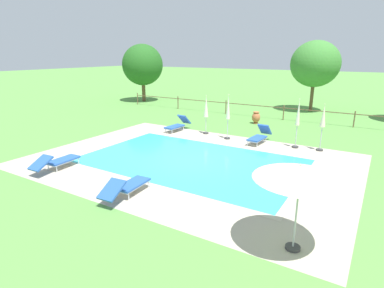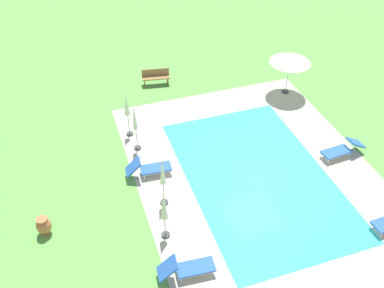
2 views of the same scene
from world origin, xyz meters
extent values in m
plane|color=#599342|center=(0.00, 0.00, 0.00)|extent=(160.00, 160.00, 0.00)
cube|color=#B2A893|center=(0.00, 0.00, 0.00)|extent=(13.53, 9.98, 0.01)
cube|color=#38C6D1|center=(0.00, 0.00, 0.01)|extent=(9.33, 5.78, 0.01)
cube|color=#C0B59F|center=(0.00, 3.01, 0.01)|extent=(9.81, 0.24, 0.01)
cube|color=#C0B59F|center=(0.00, -3.01, 0.01)|extent=(9.81, 0.24, 0.01)
cube|color=#C0B59F|center=(4.78, 0.00, 0.01)|extent=(0.24, 5.78, 0.01)
cube|color=#C0B59F|center=(-4.78, 0.00, 0.01)|extent=(0.24, 5.78, 0.01)
cube|color=#2856A8|center=(-3.61, 4.01, 0.32)|extent=(0.70, 1.34, 0.07)
cube|color=#2856A8|center=(-3.53, 4.96, 0.60)|extent=(0.65, 0.71, 0.62)
cube|color=silver|center=(-3.61, 4.01, 0.26)|extent=(0.67, 1.32, 0.04)
cylinder|color=silver|center=(-3.40, 3.43, 0.14)|extent=(0.04, 0.04, 0.28)
cylinder|color=silver|center=(-3.91, 3.48, 0.14)|extent=(0.04, 0.04, 0.28)
cylinder|color=silver|center=(-3.31, 4.53, 0.14)|extent=(0.04, 0.04, 0.28)
cylinder|color=silver|center=(-3.82, 4.58, 0.14)|extent=(0.04, 0.04, 0.28)
cube|color=#2856A8|center=(0.06, -3.81, 0.32)|extent=(0.69, 1.34, 0.07)
cube|color=#2856A8|center=(0.13, -4.83, 0.51)|extent=(0.65, 0.82, 0.45)
cube|color=silver|center=(0.06, -3.81, 0.26)|extent=(0.66, 1.31, 0.04)
cylinder|color=silver|center=(-0.23, -3.28, 0.14)|extent=(0.04, 0.04, 0.28)
cylinder|color=silver|center=(0.28, -3.24, 0.14)|extent=(0.04, 0.04, 0.28)
cylinder|color=silver|center=(-0.15, -4.38, 0.14)|extent=(0.04, 0.04, 0.28)
cylinder|color=silver|center=(0.35, -4.34, 0.14)|extent=(0.04, 0.04, 0.28)
cylinder|color=silver|center=(-4.34, -2.89, 0.14)|extent=(0.04, 0.04, 0.28)
cylinder|color=silver|center=(-3.83, -2.87, 0.14)|extent=(0.04, 0.04, 0.28)
cube|color=#2856A8|center=(1.56, 4.01, 0.32)|extent=(0.69, 1.34, 0.07)
cube|color=#2856A8|center=(1.63, 4.96, 0.61)|extent=(0.64, 0.69, 0.64)
cube|color=silver|center=(1.56, 4.01, 0.26)|extent=(0.66, 1.31, 0.04)
cylinder|color=silver|center=(1.78, 3.45, 0.14)|extent=(0.04, 0.04, 0.28)
cylinder|color=silver|center=(1.27, 3.48, 0.14)|extent=(0.04, 0.04, 0.28)
cylinder|color=silver|center=(1.85, 4.55, 0.14)|extent=(0.04, 0.04, 0.28)
cylinder|color=silver|center=(1.34, 4.58, 0.14)|extent=(0.04, 0.04, 0.28)
cylinder|color=#383838|center=(5.51, -4.24, 0.04)|extent=(0.36, 0.36, 0.08)
cylinder|color=#B2B5B7|center=(5.51, -4.24, 1.06)|extent=(0.04, 0.04, 2.12)
cone|color=beige|center=(5.51, -4.24, 1.98)|extent=(2.12, 2.12, 0.31)
sphere|color=beige|center=(5.51, -4.24, 2.15)|extent=(0.06, 0.06, 0.06)
cylinder|color=#383838|center=(-1.76, 4.54, 0.04)|extent=(0.32, 0.32, 0.08)
cylinder|color=#B2B5B7|center=(-1.76, 4.54, 0.50)|extent=(0.04, 0.04, 1.01)
cone|color=beige|center=(-1.76, 4.54, 1.61)|extent=(0.27, 0.27, 1.19)
sphere|color=beige|center=(-1.76, 4.54, 2.22)|extent=(0.05, 0.05, 0.05)
cylinder|color=#383838|center=(-0.19, 4.15, 0.04)|extent=(0.32, 0.32, 0.08)
cylinder|color=#B2B5B7|center=(-0.19, 4.15, 0.56)|extent=(0.04, 0.04, 1.12)
cone|color=beige|center=(-0.19, 4.15, 1.77)|extent=(0.23, 0.23, 1.29)
sphere|color=beige|center=(-0.19, 4.15, 2.43)|extent=(0.05, 0.05, 0.05)
cylinder|color=#383838|center=(4.56, 4.52, 0.04)|extent=(0.32, 0.32, 0.08)
cylinder|color=#B2B5B7|center=(4.56, 4.52, 0.60)|extent=(0.04, 0.04, 1.19)
cone|color=beige|center=(4.56, 4.52, 1.72)|extent=(0.25, 0.25, 1.05)
sphere|color=beige|center=(4.56, 4.52, 2.26)|extent=(0.05, 0.05, 0.05)
cylinder|color=#383838|center=(3.43, 4.40, 0.04)|extent=(0.32, 0.32, 0.08)
cylinder|color=#B2B5B7|center=(3.43, 4.40, 0.58)|extent=(0.04, 0.04, 1.15)
cone|color=beige|center=(3.43, 4.40, 1.78)|extent=(0.21, 0.21, 1.26)
sphere|color=beige|center=(3.43, 4.40, 2.43)|extent=(0.05, 0.05, 0.05)
cube|color=olive|center=(8.50, 2.18, 0.44)|extent=(0.68, 1.55, 0.06)
cube|color=olive|center=(8.69, 2.14, 0.67)|extent=(0.30, 1.49, 0.40)
cube|color=olive|center=(8.39, 1.55, 0.21)|extent=(0.40, 0.12, 0.41)
cube|color=olive|center=(8.60, 2.80, 0.21)|extent=(0.40, 0.12, 0.41)
cylinder|color=#B7663D|center=(-0.25, 8.71, 0.04)|extent=(0.30, 0.30, 0.08)
ellipsoid|color=#B7663D|center=(-0.25, 8.71, 0.42)|extent=(0.55, 0.55, 0.69)
cylinder|color=#B7663D|center=(-0.25, 8.71, 0.77)|extent=(0.41, 0.41, 0.06)
camera|label=1|loc=(6.87, -11.10, 4.54)|focal=29.38mm
camera|label=2|loc=(-11.65, 6.82, 12.75)|focal=40.42mm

